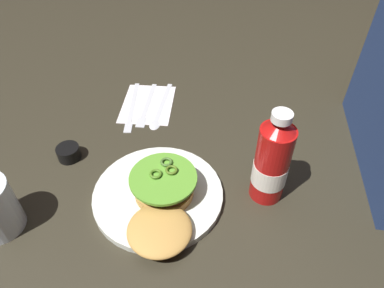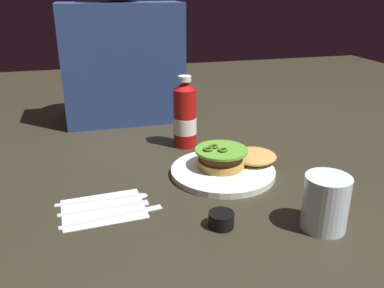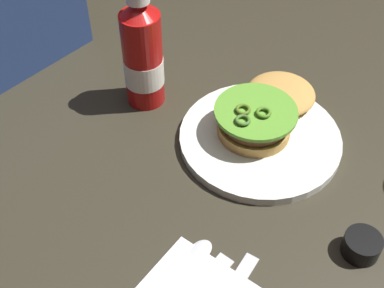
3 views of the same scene
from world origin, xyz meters
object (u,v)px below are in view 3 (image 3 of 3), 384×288
Objects in this scene: dinner_plate at (260,139)px; burger_sandwich at (265,110)px; spoon_utensil at (173,275)px; condiment_cup at (362,245)px; ketchup_bottle at (143,57)px.

burger_sandwich is (0.03, 0.02, 0.03)m from dinner_plate.
condiment_cup is at bearing -40.78° from spoon_utensil.
burger_sandwich is at bearing 64.39° from condiment_cup.
condiment_cup is 0.24m from spoon_utensil.
dinner_plate is 0.27m from spoon_utensil.
condiment_cup is (-0.08, -0.21, 0.01)m from dinner_plate.
dinner_plate is at bearing 11.78° from spoon_utensil.
burger_sandwich reaches higher than condiment_cup.
burger_sandwich is 0.26m from condiment_cup.
burger_sandwich is at bearing -68.61° from ketchup_bottle.
dinner_plate is at bearing -152.88° from burger_sandwich.
spoon_utensil is at bearing 139.22° from condiment_cup.
dinner_plate reaches higher than spoon_utensil.
dinner_plate is 0.05m from burger_sandwich.
dinner_plate is 0.22m from ketchup_bottle.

